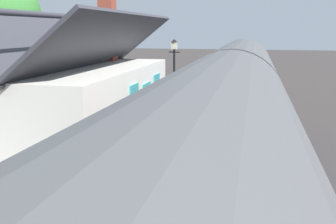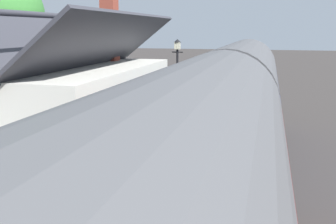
# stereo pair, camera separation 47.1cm
# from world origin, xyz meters

# --- Properties ---
(ground_plane) EXTENTS (160.00, 160.00, 0.00)m
(ground_plane) POSITION_xyz_m (0.00, 0.00, 0.00)
(ground_plane) COLOR #383330
(platform) EXTENTS (32.00, 5.26, 0.88)m
(platform) POSITION_xyz_m (0.00, 3.63, 0.44)
(platform) COLOR gray
(platform) RESTS_ON ground
(platform_edge_coping) EXTENTS (32.00, 0.36, 0.02)m
(platform_edge_coping) POSITION_xyz_m (0.00, 1.18, 0.89)
(platform_edge_coping) COLOR beige
(platform_edge_coping) RESTS_ON platform
(rail_near) EXTENTS (52.00, 0.08, 0.14)m
(rail_near) POSITION_xyz_m (0.00, -1.62, 0.07)
(rail_near) COLOR gray
(rail_near) RESTS_ON ground
(rail_far) EXTENTS (52.00, 0.08, 0.14)m
(rail_far) POSITION_xyz_m (0.00, -0.18, 0.07)
(rail_far) COLOR gray
(rail_far) RESTS_ON ground
(train) EXTENTS (19.53, 2.73, 4.32)m
(train) POSITION_xyz_m (-5.48, -0.90, 2.22)
(train) COLOR black
(train) RESTS_ON ground
(station_building) EXTENTS (8.40, 4.28, 5.44)m
(station_building) POSITION_xyz_m (-3.89, 4.16, 2.37)
(station_building) COLOR silver
(station_building) RESTS_ON platform
(bench_near_building) EXTENTS (1.40, 0.44, 0.88)m
(bench_near_building) POSITION_xyz_m (8.01, 3.02, 1.36)
(bench_near_building) COLOR brown
(bench_near_building) RESTS_ON platform
(bench_by_lamp) EXTENTS (1.41, 0.47, 0.88)m
(bench_by_lamp) POSITION_xyz_m (5.04, 3.08, 1.36)
(bench_by_lamp) COLOR brown
(bench_by_lamp) RESTS_ON platform
(planter_bench_right) EXTENTS (0.66, 0.66, 0.88)m
(planter_bench_right) POSITION_xyz_m (3.08, 3.34, 1.34)
(planter_bench_right) COLOR #9E5138
(planter_bench_right) RESTS_ON platform
(planter_edge_far) EXTENTS (0.88, 0.32, 0.55)m
(planter_edge_far) POSITION_xyz_m (10.71, 2.32, 1.15)
(planter_edge_far) COLOR black
(planter_edge_far) RESTS_ON platform
(planter_corner_building) EXTENTS (0.42, 0.42, 0.69)m
(planter_corner_building) POSITION_xyz_m (7.59, 5.57, 1.23)
(planter_corner_building) COLOR #9E5138
(planter_corner_building) RESTS_ON platform
(lamp_post_platform) EXTENTS (0.32, 0.50, 3.47)m
(lamp_post_platform) POSITION_xyz_m (1.63, 2.11, 3.33)
(lamp_post_platform) COLOR black
(lamp_post_platform) RESTS_ON platform
(station_sign_board) EXTENTS (0.96, 0.06, 1.57)m
(station_sign_board) POSITION_xyz_m (-9.35, 1.66, 2.07)
(station_sign_board) COLOR black
(station_sign_board) RESTS_ON platform
(tree_far_left) EXTENTS (3.16, 3.09, 7.01)m
(tree_far_left) POSITION_xyz_m (-1.87, 8.34, 5.28)
(tree_far_left) COLOR #4C3828
(tree_far_left) RESTS_ON ground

